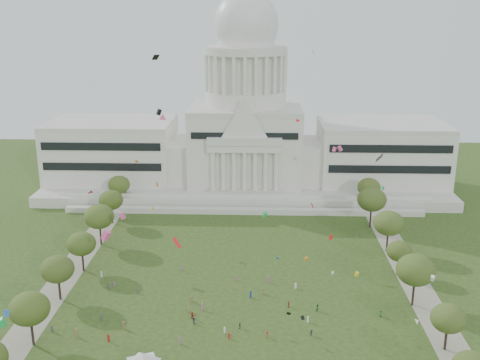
# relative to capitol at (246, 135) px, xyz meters

# --- Properties ---
(ground) EXTENTS (400.00, 400.00, 0.00)m
(ground) POSITION_rel_capitol_xyz_m (0.00, -113.59, -22.30)
(ground) COLOR #2E4219
(ground) RESTS_ON ground
(capitol) EXTENTS (160.00, 64.50, 91.30)m
(capitol) POSITION_rel_capitol_xyz_m (0.00, 0.00, 0.00)
(capitol) COLOR beige
(capitol) RESTS_ON ground
(path_left) EXTENTS (8.00, 160.00, 0.04)m
(path_left) POSITION_rel_capitol_xyz_m (-48.00, -83.59, -22.28)
(path_left) COLOR gray
(path_left) RESTS_ON ground
(path_right) EXTENTS (8.00, 160.00, 0.04)m
(path_right) POSITION_rel_capitol_xyz_m (48.00, -83.59, -22.28)
(path_right) COLOR gray
(path_right) RESTS_ON ground
(row_tree_l_1) EXTENTS (8.86, 8.86, 12.59)m
(row_tree_l_1) POSITION_rel_capitol_xyz_m (-44.07, -116.55, -13.34)
(row_tree_l_1) COLOR black
(row_tree_l_1) RESTS_ON ground
(row_tree_r_1) EXTENTS (7.58, 7.58, 10.78)m
(row_tree_r_1) POSITION_rel_capitol_xyz_m (46.22, -115.34, -14.64)
(row_tree_r_1) COLOR black
(row_tree_r_1) RESTS_ON ground
(row_tree_l_2) EXTENTS (8.42, 8.42, 11.97)m
(row_tree_l_2) POSITION_rel_capitol_xyz_m (-45.04, -96.29, -13.79)
(row_tree_l_2) COLOR black
(row_tree_l_2) RESTS_ON ground
(row_tree_r_2) EXTENTS (9.55, 9.55, 13.58)m
(row_tree_r_2) POSITION_rel_capitol_xyz_m (44.17, -96.15, -12.64)
(row_tree_r_2) COLOR black
(row_tree_r_2) RESTS_ON ground
(row_tree_l_3) EXTENTS (8.12, 8.12, 11.55)m
(row_tree_l_3) POSITION_rel_capitol_xyz_m (-44.09, -79.67, -14.09)
(row_tree_l_3) COLOR black
(row_tree_l_3) RESTS_ON ground
(row_tree_r_3) EXTENTS (7.01, 7.01, 9.98)m
(row_tree_r_3) POSITION_rel_capitol_xyz_m (44.40, -79.10, -15.21)
(row_tree_r_3) COLOR black
(row_tree_r_3) RESTS_ON ground
(row_tree_l_4) EXTENTS (9.29, 9.29, 13.21)m
(row_tree_l_4) POSITION_rel_capitol_xyz_m (-44.08, -61.17, -12.90)
(row_tree_l_4) COLOR black
(row_tree_l_4) RESTS_ON ground
(row_tree_r_4) EXTENTS (9.19, 9.19, 13.06)m
(row_tree_r_4) POSITION_rel_capitol_xyz_m (44.76, -63.55, -13.01)
(row_tree_r_4) COLOR black
(row_tree_r_4) RESTS_ON ground
(row_tree_l_5) EXTENTS (8.33, 8.33, 11.85)m
(row_tree_l_5) POSITION_rel_capitol_xyz_m (-45.22, -42.58, -13.88)
(row_tree_l_5) COLOR black
(row_tree_l_5) RESTS_ON ground
(row_tree_r_5) EXTENTS (9.82, 9.82, 13.96)m
(row_tree_r_5) POSITION_rel_capitol_xyz_m (43.49, -43.40, -12.37)
(row_tree_r_5) COLOR black
(row_tree_r_5) RESTS_ON ground
(row_tree_l_6) EXTENTS (8.19, 8.19, 11.64)m
(row_tree_l_6) POSITION_rel_capitol_xyz_m (-46.87, -24.45, -14.02)
(row_tree_l_6) COLOR black
(row_tree_l_6) RESTS_ON ground
(row_tree_r_6) EXTENTS (8.42, 8.42, 11.97)m
(row_tree_r_6) POSITION_rel_capitol_xyz_m (45.96, -25.46, -13.79)
(row_tree_r_6) COLOR black
(row_tree_r_6) RESTS_ON ground
(event_tent) EXTENTS (10.29, 10.29, 4.39)m
(event_tent) POSITION_rel_capitol_xyz_m (-17.84, -125.68, -18.89)
(event_tent) COLOR #4C4C4C
(event_tent) RESTS_ON ground
(person_0) EXTENTS (0.90, 1.00, 1.71)m
(person_0) POSITION_rel_capitol_xyz_m (35.00, -101.93, -21.44)
(person_0) COLOR #33723F
(person_0) RESTS_ON ground
(person_2) EXTENTS (1.12, 1.06, 1.98)m
(person_2) POSITION_rel_capitol_xyz_m (20.15, -100.00, -21.31)
(person_2) COLOR #33723F
(person_2) RESTS_ON ground
(person_3) EXTENTS (0.67, 1.11, 1.63)m
(person_3) POSITION_rel_capitol_xyz_m (7.53, -112.03, -21.48)
(person_3) COLOR #B21E1E
(person_3) RESTS_ON ground
(person_4) EXTENTS (0.67, 0.99, 1.54)m
(person_4) POSITION_rel_capitol_xyz_m (1.31, -108.36, -21.52)
(person_4) COLOR #26262B
(person_4) RESTS_ON ground
(person_5) EXTENTS (1.57, 1.65, 1.77)m
(person_5) POSITION_rel_capitol_xyz_m (-10.24, -104.42, -21.41)
(person_5) COLOR #B21E1E
(person_5) RESTS_ON ground
(person_8) EXTENTS (0.99, 0.85, 1.74)m
(person_8) POSITION_rel_capitol_xyz_m (-9.60, -106.72, -21.42)
(person_8) COLOR #4C4C51
(person_8) RESTS_ON ground
(person_9) EXTENTS (1.13, 1.06, 1.59)m
(person_9) POSITION_rel_capitol_xyz_m (17.62, -110.99, -21.50)
(person_9) COLOR #26262B
(person_9) RESTS_ON ground
(person_10) EXTENTS (0.60, 1.05, 1.77)m
(person_10) POSITION_rel_capitol_xyz_m (13.13, -98.44, -21.41)
(person_10) COLOR #B21E1E
(person_10) RESTS_ON ground
(distant_crowd) EXTENTS (59.64, 36.80, 1.91)m
(distant_crowd) POSITION_rel_capitol_xyz_m (-14.59, -99.21, -21.43)
(distant_crowd) COLOR #4C4C51
(distant_crowd) RESTS_ON ground
(kite_swarm) EXTENTS (79.64, 108.93, 57.99)m
(kite_swarm) POSITION_rel_capitol_xyz_m (-0.50, -100.48, 5.52)
(kite_swarm) COLOR green
(kite_swarm) RESTS_ON ground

